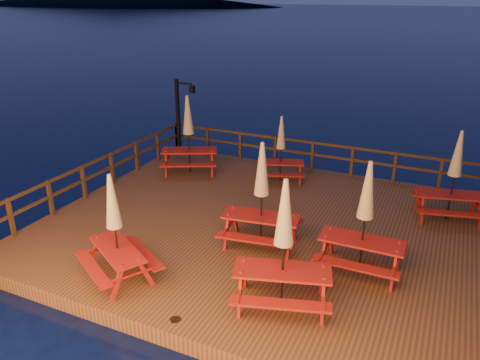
{
  "coord_description": "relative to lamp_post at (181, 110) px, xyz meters",
  "views": [
    {
      "loc": [
        4.44,
        -11.05,
        6.57
      ],
      "look_at": [
        -0.97,
        0.6,
        1.37
      ],
      "focal_mm": 35.0,
      "sensor_mm": 36.0,
      "label": 1
    }
  ],
  "objects": [
    {
      "name": "ground",
      "position": [
        5.39,
        -4.55,
        -2.2
      ],
      "size": [
        500.0,
        500.0,
        0.0
      ],
      "primitive_type": "plane",
      "color": "#050A33",
      "rests_on": "ground"
    },
    {
      "name": "deck",
      "position": [
        5.39,
        -4.55,
        -2.0
      ],
      "size": [
        12.0,
        10.0,
        0.4
      ],
      "primitive_type": "cube",
      "color": "#4E2B19",
      "rests_on": "ground"
    },
    {
      "name": "deck_piles",
      "position": [
        5.39,
        -4.55,
        -2.5
      ],
      "size": [
        11.44,
        9.44,
        1.4
      ],
      "color": "#332110",
      "rests_on": "ground"
    },
    {
      "name": "railing",
      "position": [
        5.39,
        -2.77,
        -1.03
      ],
      "size": [
        11.8,
        9.75,
        1.1
      ],
      "color": "#332110",
      "rests_on": "deck"
    },
    {
      "name": "lamp_post",
      "position": [
        0.0,
        0.0,
        0.0
      ],
      "size": [
        0.85,
        0.18,
        3.0
      ],
      "color": "black",
      "rests_on": "deck"
    },
    {
      "name": "picnic_table_0",
      "position": [
        10.15,
        -1.98,
        -0.41
      ],
      "size": [
        2.18,
        1.94,
        2.67
      ],
      "rotation": [
        0.0,
        0.0,
        0.24
      ],
      "color": "maroon",
      "rests_on": "deck"
    },
    {
      "name": "picnic_table_1",
      "position": [
        8.39,
        -5.79,
        -0.36
      ],
      "size": [
        1.93,
        1.59,
        2.76
      ],
      "rotation": [
        0.0,
        0.0,
        -0.0
      ],
      "color": "maroon",
      "rests_on": "deck"
    },
    {
      "name": "picnic_table_2",
      "position": [
        5.79,
        -5.62,
        -0.34
      ],
      "size": [
        2.17,
        1.87,
        2.8
      ],
      "rotation": [
        0.0,
        0.0,
        0.14
      ],
      "color": "maroon",
      "rests_on": "deck"
    },
    {
      "name": "picnic_table_3",
      "position": [
        1.39,
        -1.78,
        -0.33
      ],
      "size": [
        2.49,
        2.34,
        2.83
      ],
      "rotation": [
        0.0,
        0.0,
        0.46
      ],
      "color": "maroon",
      "rests_on": "deck"
    },
    {
      "name": "picnic_table_4",
      "position": [
        4.68,
        -1.19,
        -0.59
      ],
      "size": [
        1.98,
        1.82,
        2.31
      ],
      "rotation": [
        0.0,
        0.0,
        0.37
      ],
      "color": "maroon",
      "rests_on": "deck"
    },
    {
      "name": "picnic_table_5",
      "position": [
        3.42,
        -8.4,
        -0.46
      ],
      "size": [
        2.29,
        2.18,
        2.57
      ],
      "rotation": [
        0.0,
        0.0,
        -0.53
      ],
      "color": "maroon",
      "rests_on": "deck"
    },
    {
      "name": "picnic_table_6",
      "position": [
        7.16,
        -7.79,
        -0.31
      ],
      "size": [
        2.4,
        2.16,
        2.87
      ],
      "rotation": [
        0.0,
        0.0,
        0.3
      ],
      "color": "maroon",
      "rests_on": "deck"
    }
  ]
}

